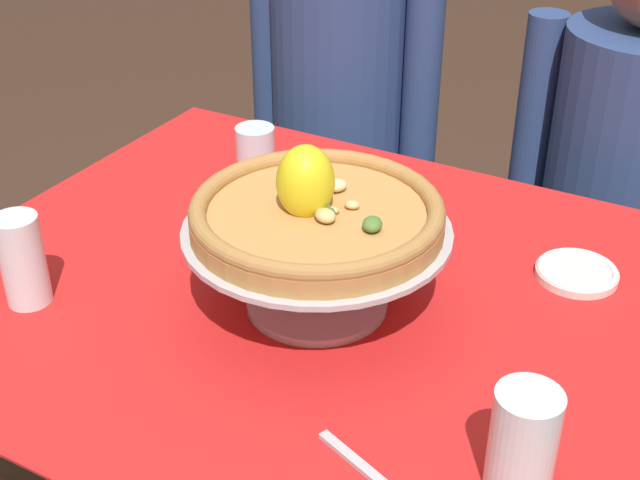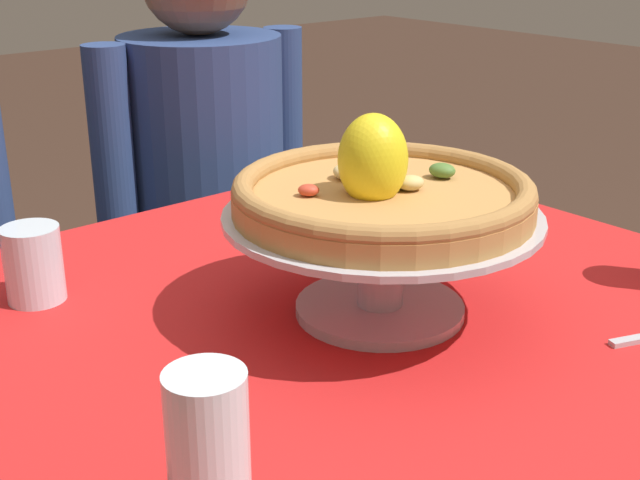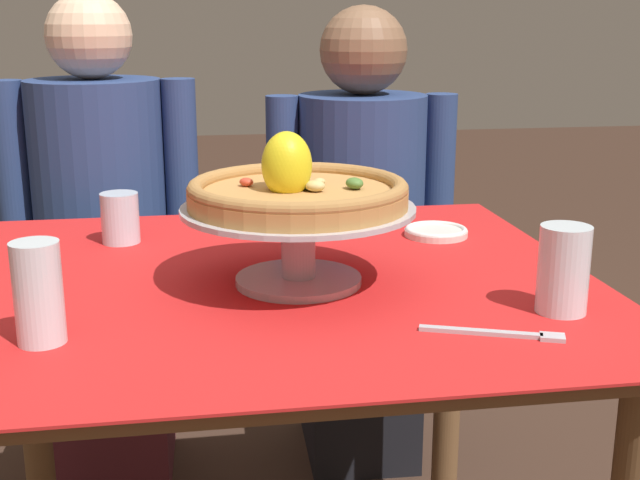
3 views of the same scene
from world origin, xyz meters
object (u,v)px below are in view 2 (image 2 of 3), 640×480
at_px(diner_right, 209,231).
at_px(water_glass_front_left, 209,465).
at_px(side_plate, 407,203).
at_px(pizza_stand, 381,248).
at_px(pizza, 382,191).
at_px(water_glass_back_left, 34,269).

bearing_deg(diner_right, water_glass_front_left, -122.92).
bearing_deg(side_plate, pizza_stand, -140.51).
bearing_deg(diner_right, pizza, -109.04).
height_order(pizza_stand, water_glass_front_left, water_glass_front_left).
relative_size(water_glass_back_left, water_glass_front_left, 0.69).
height_order(water_glass_front_left, diner_right, diner_right).
xyz_separation_m(water_glass_back_left, water_glass_front_left, (-0.07, -0.48, 0.02)).
xyz_separation_m(pizza, side_plate, (0.30, 0.25, -0.14)).
height_order(side_plate, diner_right, diner_right).
bearing_deg(pizza_stand, diner_right, 71.05).
height_order(water_glass_back_left, water_glass_front_left, water_glass_front_left).
relative_size(pizza, water_glass_back_left, 3.63).
bearing_deg(side_plate, water_glass_back_left, 175.16).
xyz_separation_m(water_glass_front_left, diner_right, (0.63, 0.97, -0.24)).
distance_m(pizza, side_plate, 0.41).
bearing_deg(pizza, diner_right, 70.96).
bearing_deg(pizza, side_plate, 39.35).
distance_m(pizza, diner_right, 0.89).
height_order(pizza, water_glass_front_left, pizza).
distance_m(pizza_stand, pizza, 0.07).
bearing_deg(water_glass_back_left, diner_right, 41.06).
relative_size(pizza, diner_right, 0.29).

